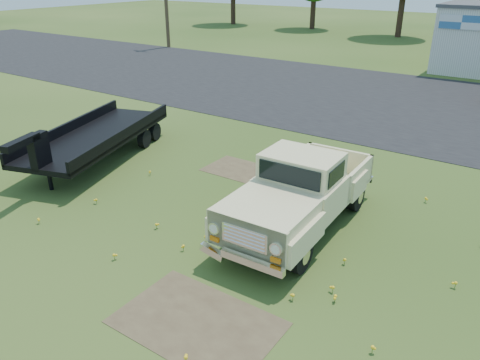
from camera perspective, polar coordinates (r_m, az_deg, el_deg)
ground at (r=11.87m, az=-1.68°, el=-6.36°), size 140.00×140.00×0.00m
asphalt_lot at (r=24.75m, az=19.43°, el=8.79°), size 90.00×14.00×0.02m
dirt_patch_a at (r=9.20m, az=-5.25°, el=-16.96°), size 3.00×2.00×0.01m
dirt_patch_b at (r=15.46m, az=-0.06°, el=1.26°), size 2.20×1.60×0.01m
vintage_pickup_truck at (r=11.71m, az=7.36°, el=-1.39°), size 2.35×5.66×2.03m
flatbed_trailer at (r=16.80m, az=-17.12°, el=5.54°), size 4.33×7.33×1.90m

